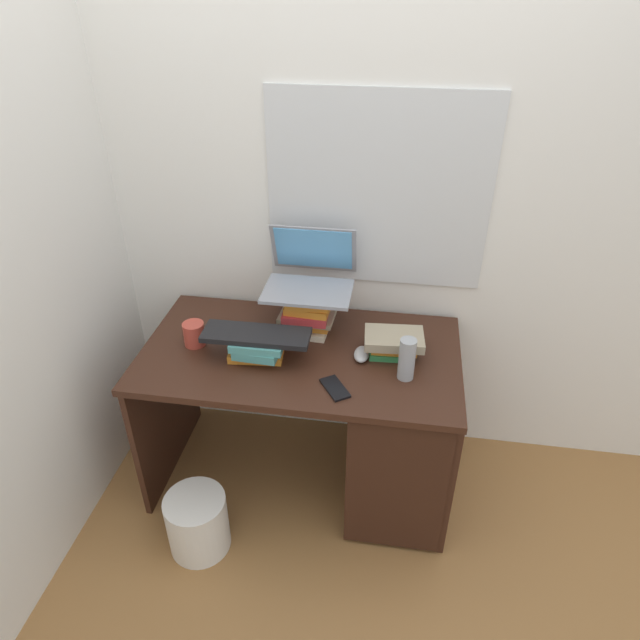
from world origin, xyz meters
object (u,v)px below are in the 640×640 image
wastebasket (198,523)px  book_stack_tall (308,312)px  water_bottle (407,359)px  computer_mouse (362,354)px  mug (195,334)px  book_stack_side (393,343)px  book_stack_keyboard_riser (259,346)px  cell_phone (335,388)px  desk (375,424)px  laptop (310,273)px  keyboard (256,335)px

wastebasket → book_stack_tall: bearing=58.3°
water_bottle → computer_mouse: bearing=151.2°
mug → water_bottle: bearing=-5.7°
book_stack_side → water_bottle: water_bottle is taller
book_stack_keyboard_riser → computer_mouse: (0.40, 0.06, -0.03)m
book_stack_tall → mug: (-0.44, -0.17, -0.04)m
computer_mouse → wastebasket: bearing=-144.7°
computer_mouse → cell_phone: bearing=-110.5°
desk → mug: 0.84m
book_stack_tall → book_stack_keyboard_riser: size_ratio=1.02×
book_stack_tall → book_stack_keyboard_riser: book_stack_tall is taller
book_stack_keyboard_riser → cell_phone: (0.33, -0.15, -0.05)m
book_stack_keyboard_riser → water_bottle: 0.58m
book_stack_keyboard_riser → laptop: laptop is taller
water_bottle → book_stack_tall: bearing=148.5°
water_bottle → laptop: bearing=142.7°
wastebasket → cell_phone: bearing=22.5°
desk → computer_mouse: computer_mouse is taller
desk → book_stack_keyboard_riser: 0.61m
mug → cell_phone: size_ratio=0.93×
wastebasket → computer_mouse: bearing=35.3°
book_stack_side → cell_phone: book_stack_side is taller
computer_mouse → water_bottle: water_bottle is taller
wastebasket → keyboard: bearing=61.8°
wastebasket → desk: bearing=31.3°
computer_mouse → mug: mug is taller
keyboard → book_stack_keyboard_riser: bearing=57.3°
book_stack_keyboard_riser → laptop: (0.16, 0.28, 0.19)m
book_stack_tall → keyboard: size_ratio=0.56×
book_stack_tall → mug: book_stack_tall is taller
laptop → computer_mouse: size_ratio=3.46×
laptop → desk: bearing=-37.4°
laptop → book_stack_side: bearing=-25.9°
book_stack_keyboard_riser → book_stack_tall: bearing=52.9°
book_stack_side → desk: bearing=-128.0°
book_stack_tall → book_stack_keyboard_riser: bearing=-127.1°
laptop → cell_phone: bearing=-69.1°
book_stack_side → computer_mouse: bearing=-159.2°
desk → keyboard: bearing=-174.6°
desk → wastebasket: size_ratio=4.83×
computer_mouse → laptop: bearing=137.5°
desk → wastebasket: bearing=-148.7°
book_stack_keyboard_riser → mug: 0.28m
book_stack_keyboard_riser → keyboard: (-0.00, -0.01, 0.06)m
book_stack_side → keyboard: keyboard is taller
book_stack_tall → keyboard: (-0.17, -0.22, 0.02)m
book_stack_tall → water_bottle: 0.49m
computer_mouse → water_bottle: (0.18, -0.10, 0.07)m
book_stack_keyboard_riser → book_stack_side: (0.53, 0.10, 0.00)m
keyboard → book_stack_tall: bearing=52.4°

